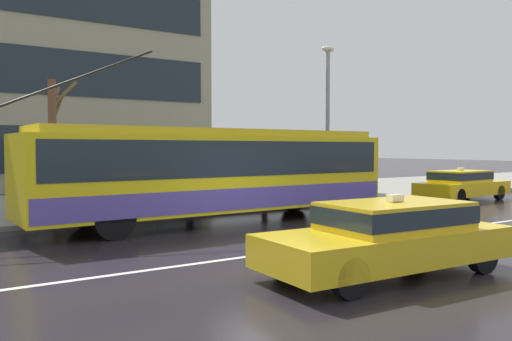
% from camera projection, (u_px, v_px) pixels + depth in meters
% --- Properties ---
extents(ground_plane, '(160.00, 160.00, 0.00)m').
position_uv_depth(ground_plane, '(279.00, 240.00, 12.46)').
color(ground_plane, '#242026').
extents(sidewalk_slab, '(80.00, 10.00, 0.14)m').
position_uv_depth(sidewalk_slab, '(132.00, 202.00, 20.78)').
color(sidewalk_slab, gray).
rests_on(sidewalk_slab, ground_plane).
extents(lane_centre_line, '(72.00, 0.14, 0.01)m').
position_uv_depth(lane_centre_line, '(311.00, 248.00, 11.46)').
color(lane_centre_line, silver).
rests_on(lane_centre_line, ground_plane).
extents(trolleybus, '(12.35, 2.79, 4.77)m').
position_uv_depth(trolleybus, '(218.00, 171.00, 15.36)').
color(trolleybus, yellow).
rests_on(trolleybus, ground_plane).
extents(taxi_oncoming_near, '(4.71, 2.00, 1.39)m').
position_uv_depth(taxi_oncoming_near, '(390.00, 234.00, 9.07)').
color(taxi_oncoming_near, yellow).
rests_on(taxi_oncoming_near, ground_plane).
extents(taxi_ahead_of_bus, '(4.69, 2.06, 1.39)m').
position_uv_depth(taxi_ahead_of_bus, '(462.00, 184.00, 21.88)').
color(taxi_ahead_of_bus, yellow).
rests_on(taxi_ahead_of_bus, ground_plane).
extents(bus_shelter, '(3.62, 1.87, 2.55)m').
position_uv_depth(bus_shelter, '(97.00, 152.00, 16.68)').
color(bus_shelter, gray).
rests_on(bus_shelter, sidewalk_slab).
extents(pedestrian_at_shelter, '(0.47, 0.47, 1.59)m').
position_uv_depth(pedestrian_at_shelter, '(22.00, 184.00, 16.49)').
color(pedestrian_at_shelter, '#454853').
rests_on(pedestrian_at_shelter, sidewalk_slab).
extents(pedestrian_approaching_curb, '(1.32, 1.32, 1.88)m').
position_uv_depth(pedestrian_approaching_curb, '(266.00, 164.00, 18.93)').
color(pedestrian_approaching_curb, black).
rests_on(pedestrian_approaching_curb, sidewalk_slab).
extents(pedestrian_walking_past, '(1.59, 1.59, 2.03)m').
position_uv_depth(pedestrian_walking_past, '(192.00, 160.00, 17.35)').
color(pedestrian_walking_past, black).
rests_on(pedestrian_walking_past, sidewalk_slab).
extents(street_lamp, '(0.60, 0.32, 6.20)m').
position_uv_depth(street_lamp, '(328.00, 108.00, 21.18)').
color(street_lamp, '#8D949B').
rests_on(street_lamp, sidewalk_slab).
extents(street_tree_bare, '(1.01, 1.12, 4.22)m').
position_uv_depth(street_tree_bare, '(54.00, 140.00, 16.15)').
color(street_tree_bare, brown).
rests_on(street_tree_bare, sidewalk_slab).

